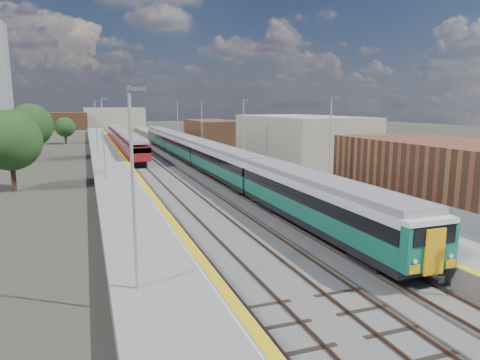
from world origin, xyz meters
TOP-DOWN VIEW (x-y plane):
  - ground at (0.00, 50.00)m, footprint 320.00×320.00m
  - ballast_bed at (-2.25, 52.50)m, footprint 10.50×155.00m
  - tracks at (-1.65, 54.18)m, footprint 8.96×160.00m
  - platform_right at (5.28, 52.49)m, footprint 4.70×155.00m
  - platform_left at (-9.05, 52.49)m, footprint 4.30×155.00m
  - buildings at (-18.12, 138.60)m, footprint 72.00×185.50m
  - green_train at (1.50, 43.13)m, footprint 2.70×75.28m
  - red_train at (-5.50, 72.36)m, footprint 2.63×53.45m
  - tree_a at (-18.21, 35.90)m, footprint 5.51×5.51m
  - tree_b at (-18.92, 58.95)m, footprint 5.99×5.99m
  - tree_c at (-15.67, 87.26)m, footprint 4.01×4.01m
  - tree_d at (23.60, 65.67)m, footprint 4.10×4.10m

SIDE VIEW (x-z plane):
  - ground at x=0.00m, z-range 0.00..0.00m
  - ballast_bed at x=-2.25m, z-range 0.00..0.06m
  - tracks at x=-1.65m, z-range 0.02..0.19m
  - platform_left at x=-9.05m, z-range -3.74..4.78m
  - platform_right at x=5.28m, z-range -3.72..4.80m
  - red_train at x=-5.50m, z-range 0.30..3.63m
  - green_train at x=1.50m, z-range 0.61..3.58m
  - tree_c at x=-15.67m, z-range 0.70..6.14m
  - tree_d at x=23.60m, z-range 0.71..6.27m
  - tree_a at x=-18.21m, z-range 0.97..8.44m
  - tree_b at x=-18.92m, z-range 1.05..9.17m
  - buildings at x=-18.12m, z-range -9.30..30.70m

